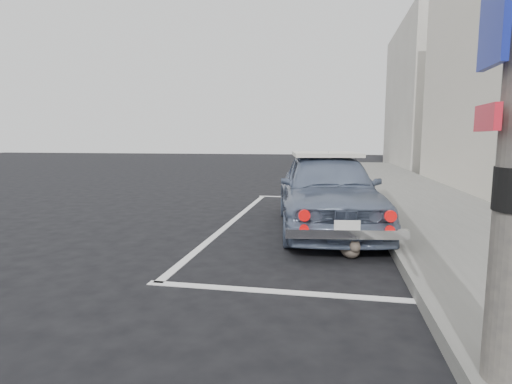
% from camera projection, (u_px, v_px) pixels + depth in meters
% --- Properties ---
extents(ground, '(80.00, 80.00, 0.00)m').
position_uv_depth(ground, '(246.00, 274.00, 4.73)').
color(ground, black).
rests_on(ground, ground).
extents(sidewalk, '(2.80, 40.00, 0.15)m').
position_uv_depth(sidewalk, '(478.00, 239.00, 6.09)').
color(sidewalk, slate).
rests_on(sidewalk, ground).
extents(building_far, '(3.50, 10.00, 8.00)m').
position_uv_depth(building_far, '(429.00, 97.00, 22.55)').
color(building_far, '#B8B1A7').
rests_on(building_far, ground).
extents(pline_rear, '(3.00, 0.12, 0.01)m').
position_uv_depth(pline_rear, '(283.00, 292.00, 4.15)').
color(pline_rear, silver).
rests_on(pline_rear, ground).
extents(pline_front, '(3.00, 0.12, 0.01)m').
position_uv_depth(pline_front, '(313.00, 197.00, 10.98)').
color(pline_front, silver).
rests_on(pline_front, ground).
extents(pline_side, '(0.12, 7.00, 0.01)m').
position_uv_depth(pline_side, '(233.00, 221.00, 7.82)').
color(pline_side, silver).
rests_on(pline_side, ground).
extents(retro_coupe, '(2.19, 4.28, 1.39)m').
position_uv_depth(retro_coupe, '(327.00, 190.00, 7.06)').
color(retro_coupe, slate).
rests_on(retro_coupe, ground).
extents(cat, '(0.35, 0.53, 0.29)m').
position_uv_depth(cat, '(351.00, 248.00, 5.35)').
color(cat, '#65584D').
rests_on(cat, ground).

